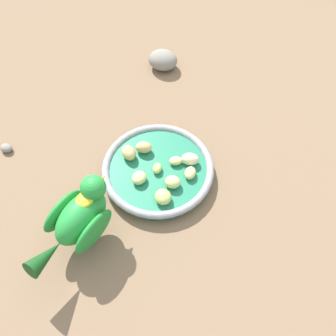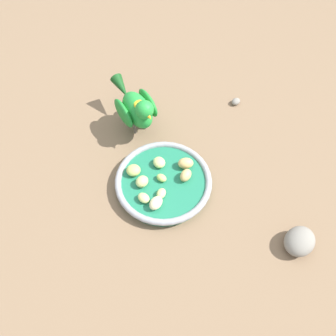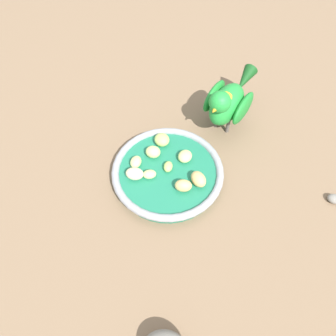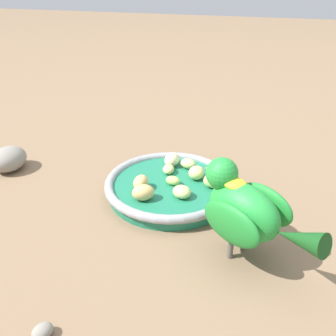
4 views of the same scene
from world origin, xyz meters
TOP-DOWN VIEW (x-y plane):
  - ground_plane at (0.00, 0.00)m, footprint 4.00×4.00m
  - feeding_bowl at (-0.01, 0.01)m, footprint 0.23×0.23m
  - apple_piece_0 at (-0.02, 0.01)m, footprint 0.03×0.02m
  - apple_piece_1 at (-0.05, -0.02)m, footprint 0.04×0.04m
  - apple_piece_2 at (0.00, -0.03)m, footprint 0.02×0.03m
  - apple_piece_3 at (0.03, 0.03)m, footprint 0.03×0.04m
  - apple_piece_4 at (-0.04, 0.05)m, footprint 0.04×0.04m
  - apple_piece_5 at (0.00, -0.06)m, footprint 0.03×0.04m
  - apple_piece_6 at (-0.03, -0.06)m, footprint 0.03×0.03m
  - apple_piece_7 at (0.02, 0.07)m, footprint 0.04×0.04m
  - apple_piece_8 at (-0.08, -0.00)m, footprint 0.04×0.04m
  - parrot at (-0.14, 0.14)m, footprint 0.17×0.14m
  - rock_large at (0.31, -0.02)m, footprint 0.08×0.09m
  - pebble_0 at (0.07, 0.33)m, footprint 0.03×0.03m

SIDE VIEW (x-z plane):
  - ground_plane at x=0.00m, z-range 0.00..0.00m
  - pebble_0 at x=0.07m, z-range 0.00..0.02m
  - feeding_bowl at x=-0.01m, z-range 0.00..0.03m
  - rock_large at x=0.31m, z-range 0.00..0.05m
  - apple_piece_2 at x=0.00m, z-range 0.02..0.04m
  - apple_piece_0 at x=-0.02m, z-range 0.02..0.04m
  - apple_piece_6 at x=-0.03m, z-range 0.02..0.04m
  - apple_piece_4 at x=-0.04m, z-range 0.02..0.04m
  - apple_piece_8 at x=-0.08m, z-range 0.02..0.05m
  - apple_piece_1 at x=-0.05m, z-range 0.02..0.05m
  - apple_piece_5 at x=0.00m, z-range 0.02..0.05m
  - apple_piece_3 at x=0.03m, z-range 0.02..0.05m
  - apple_piece_7 at x=0.02m, z-range 0.02..0.05m
  - parrot at x=-0.14m, z-range 0.01..0.15m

